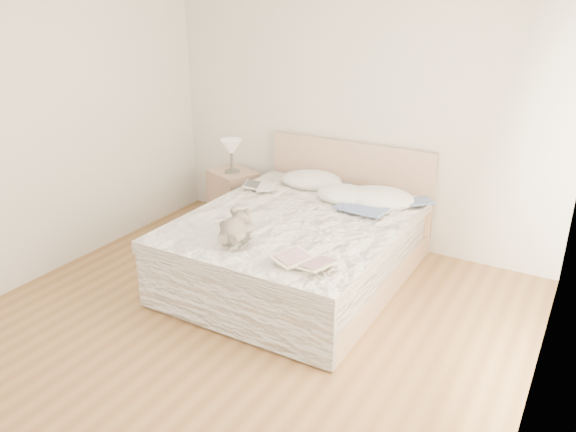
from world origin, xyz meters
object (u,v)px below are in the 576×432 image
Objects in this scene: table_lamp at (231,149)px; teddy_bear at (233,237)px; nightstand at (234,196)px; photo_book at (260,187)px; childrens_book at (305,261)px; bed at (301,245)px.

table_lamp is 1.02× the size of teddy_bear.
photo_book is at bearing -35.32° from nightstand.
table_lamp is 1.08× the size of photo_book.
childrens_book is at bearing -42.28° from table_lamp.
nightstand is 0.85m from photo_book.
teddy_bear is at bearing -101.75° from bed.
teddy_bear is (-0.64, 0.06, 0.02)m from childrens_book.
bed is at bearing 58.08° from teddy_bear.
bed is at bearing -48.98° from photo_book.
table_lamp reaches higher than childrens_book.
table_lamp is at bearing 105.46° from teddy_bear.
bed reaches higher than nightstand.
nightstand is at bearing 105.31° from teddy_bear.
photo_book is 1.20m from teddy_bear.
bed reaches higher than photo_book.
photo_book is (0.63, -0.45, 0.35)m from nightstand.
photo_book is (0.62, -0.42, -0.18)m from table_lamp.
table_lamp is (0.02, -0.03, 0.53)m from nightstand.
childrens_book is at bearing -59.46° from bed.
photo_book is at bearing -34.13° from table_lamp.
table_lamp is 2.35m from childrens_book.
teddy_bear is at bearing -54.37° from table_lamp.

